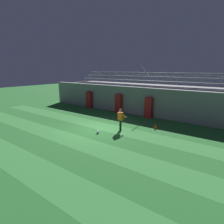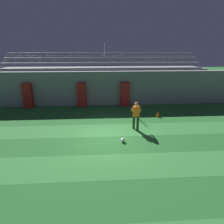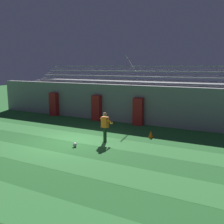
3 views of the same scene
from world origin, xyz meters
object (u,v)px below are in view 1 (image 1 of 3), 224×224
traffic_cone (156,126)px  padding_pillar_gate_right (149,108)px  goalkeeper (121,118)px  soccer_ball (98,132)px  padding_pillar_gate_left (119,104)px  padding_pillar_far_left (89,100)px

traffic_cone → padding_pillar_gate_right: bearing=125.5°
goalkeeper → soccer_ball: 2.00m
soccer_ball → traffic_cone: bearing=51.0°
padding_pillar_gate_right → traffic_cone: size_ratio=4.64×
padding_pillar_gate_right → soccer_ball: padding_pillar_gate_right is taller
traffic_cone → padding_pillar_gate_left: bearing=152.9°
goalkeeper → soccer_ball: (-0.93, -1.56, -0.84)m
padding_pillar_gate_right → soccer_ball: size_ratio=8.86×
padding_pillar_gate_right → goalkeeper: size_ratio=1.17×
soccer_ball → padding_pillar_gate_right: bearing=82.1°
padding_pillar_gate_right → goalkeeper: padding_pillar_gate_right is taller
goalkeeper → padding_pillar_far_left: bearing=148.3°
goalkeeper → traffic_cone: goalkeeper is taller
padding_pillar_far_left → goalkeeper: (7.81, -4.82, -0.02)m
padding_pillar_far_left → goalkeeper: size_ratio=1.17×
padding_pillar_far_left → goalkeeper: 9.17m
padding_pillar_far_left → soccer_ball: 9.41m
padding_pillar_far_left → traffic_cone: padding_pillar_far_left is taller
padding_pillar_far_left → soccer_ball: (6.87, -6.37, -0.86)m
soccer_ball → traffic_cone: 4.59m
padding_pillar_gate_right → padding_pillar_far_left: 7.76m
padding_pillar_gate_left → soccer_ball: size_ratio=8.86×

